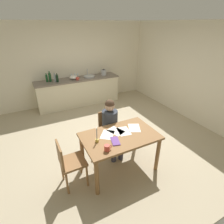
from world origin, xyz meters
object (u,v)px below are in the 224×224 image
bottle_sauce (57,78)px  mixing_bowl (74,77)px  candlestick (97,138)px  wine_glass_back_left (71,75)px  book_magazine (115,141)px  coffee_mug (107,148)px  dining_table (120,140)px  chair_side_empty (69,162)px  person_seated (111,124)px  bottle_wine_red (55,78)px  chair_at_table (108,129)px  teacup_on_counter (77,79)px  wine_glass_near_sink (78,74)px  sink_unit (89,76)px  stovetop_kettle (104,72)px  wine_glass_by_kettle (75,74)px  bottle_oil (47,78)px  bottle_vinegar (50,77)px

bottle_sauce → mixing_bowl: size_ratio=1.02×
candlestick → wine_glass_back_left: (0.53, 3.42, 0.18)m
book_magazine → coffee_mug: bearing=-130.7°
dining_table → chair_side_empty: bearing=178.2°
person_seated → bottle_wine_red: 2.80m
chair_side_empty → bottle_sauce: bearing=80.6°
chair_at_table → book_magazine: 0.87m
teacup_on_counter → wine_glass_back_left: bearing=109.2°
dining_table → candlestick: 0.47m
candlestick → wine_glass_near_sink: wine_glass_near_sink is taller
sink_unit → person_seated: bearing=-101.6°
book_magazine → teacup_on_counter: size_ratio=1.94×
chair_side_empty → coffee_mug: 0.70m
bottle_wine_red → stovetop_kettle: (1.66, 0.04, -0.02)m
bottle_sauce → wine_glass_by_kettle: bottle_sauce is taller
teacup_on_counter → chair_side_empty: bearing=-110.0°
candlestick → wine_glass_near_sink: bearing=77.9°
mixing_bowl → wine_glass_near_sink: (0.19, 0.16, 0.05)m
bottle_sauce → wine_glass_near_sink: bearing=18.8°
chair_side_empty → candlestick: bearing=-2.8°
stovetop_kettle → bottle_oil: bearing=177.6°
chair_at_table → wine_glass_back_left: (0.00, 2.77, 0.53)m
chair_side_empty → wine_glass_near_sink: (1.23, 3.40, 0.51)m
dining_table → candlestick: size_ratio=4.92×
bottle_oil → bottle_vinegar: bottle_vinegar is taller
person_seated → stovetop_kettle: 2.99m
dining_table → wine_glass_near_sink: size_ratio=8.67×
bottle_vinegar → wine_glass_back_left: (0.69, 0.09, -0.02)m
person_seated → sink_unit: person_seated is taller
dining_table → wine_glass_by_kettle: bearing=86.5°
person_seated → candlestick: (-0.52, -0.51, 0.15)m
sink_unit → candlestick: bearing=-108.3°
candlestick → bottle_oil: bottle_oil is taller
bottle_vinegar → teacup_on_counter: bottle_vinegar is taller
wine_glass_by_kettle → teacup_on_counter: 0.31m
wine_glass_near_sink → wine_glass_by_kettle: size_ratio=1.00×
wine_glass_by_kettle → wine_glass_back_left: 0.12m
chair_at_table → bottle_oil: bottle_oil is taller
bottle_vinegar → wine_glass_near_sink: (0.90, 0.09, -0.02)m
dining_table → teacup_on_counter: bearing=86.4°
sink_unit → wine_glass_near_sink: sink_unit is taller
bottle_vinegar → bottle_sauce: 0.25m
sink_unit → stovetop_kettle: 0.54m
stovetop_kettle → wine_glass_by_kettle: 0.99m
bottle_vinegar → candlestick: bearing=-87.2°
sink_unit → coffee_mug: bearing=-106.2°
stovetop_kettle → wine_glass_by_kettle: bearing=171.3°
dining_table → stovetop_kettle: stovetop_kettle is taller
chair_at_table → mixing_bowl: 2.65m
dining_table → wine_glass_near_sink: 3.46m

